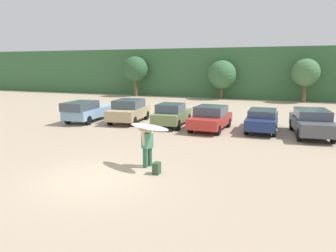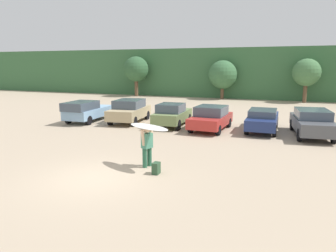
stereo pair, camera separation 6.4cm
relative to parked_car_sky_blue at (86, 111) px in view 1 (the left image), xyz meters
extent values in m
plane|color=tan|center=(7.36, -9.83, -0.82)|extent=(120.00, 120.00, 0.00)
cube|color=#38663D|center=(7.36, 26.03, 2.26)|extent=(108.00, 12.00, 6.15)
cylinder|color=brown|center=(-5.31, 18.53, 0.26)|extent=(0.47, 0.47, 2.16)
sphere|color=#2D5633|center=(-5.31, 18.53, 2.73)|extent=(3.26, 3.26, 3.26)
cylinder|color=brown|center=(6.00, 19.04, -0.07)|extent=(0.41, 0.41, 1.49)
sphere|color=#38663D|center=(6.00, 19.04, 2.12)|extent=(3.40, 3.40, 3.40)
cylinder|color=brown|center=(15.20, 18.65, 0.19)|extent=(0.42, 0.42, 2.03)
sphere|color=#427042|center=(15.20, 18.65, 2.47)|extent=(2.96, 2.96, 2.96)
cube|color=#84ADD1|center=(-0.02, 0.32, -0.17)|extent=(2.07, 4.35, 0.66)
cube|color=#3F4C5B|center=(0.05, -0.73, 0.44)|extent=(1.82, 2.62, 0.57)
cylinder|color=black|center=(-0.92, 1.67, -0.50)|extent=(0.26, 0.65, 0.63)
cylinder|color=black|center=(0.71, 1.77, -0.50)|extent=(0.26, 0.65, 0.63)
cylinder|color=black|center=(-0.75, -1.12, -0.50)|extent=(0.26, 0.65, 0.63)
cylinder|color=black|center=(0.88, -1.02, -0.50)|extent=(0.26, 0.65, 0.63)
cube|color=tan|center=(3.01, 0.98, -0.13)|extent=(2.46, 4.50, 0.72)
cube|color=#3F4C5B|center=(3.01, 0.96, 0.53)|extent=(2.05, 2.44, 0.59)
cylinder|color=black|center=(1.96, 2.28, -0.49)|extent=(0.30, 0.69, 0.67)
cylinder|color=black|center=(3.69, 2.50, -0.49)|extent=(0.30, 0.69, 0.67)
cylinder|color=black|center=(2.32, -0.53, -0.49)|extent=(0.30, 0.69, 0.67)
cylinder|color=black|center=(4.05, -0.32, -0.49)|extent=(0.30, 0.69, 0.67)
cube|color=#6B7F4C|center=(6.42, 0.75, -0.15)|extent=(1.93, 4.04, 0.66)
cube|color=#3F4C5B|center=(6.44, 0.36, 0.46)|extent=(1.68, 1.89, 0.56)
cylinder|color=black|center=(5.58, 2.01, -0.48)|extent=(0.25, 0.69, 0.68)
cylinder|color=black|center=(7.13, 2.09, -0.48)|extent=(0.25, 0.69, 0.68)
cylinder|color=black|center=(5.71, -0.60, -0.48)|extent=(0.25, 0.69, 0.68)
cylinder|color=black|center=(7.26, -0.52, -0.48)|extent=(0.25, 0.69, 0.68)
cube|color=#B72D28|center=(9.16, 0.34, -0.20)|extent=(2.09, 4.14, 0.63)
cube|color=#3F4C5B|center=(9.17, 0.40, 0.41)|extent=(1.85, 2.11, 0.59)
cylinder|color=black|center=(8.36, 1.72, -0.51)|extent=(0.25, 0.63, 0.62)
cylinder|color=black|center=(10.08, 1.64, -0.51)|extent=(0.25, 0.63, 0.62)
cylinder|color=black|center=(8.25, -0.96, -0.51)|extent=(0.25, 0.63, 0.62)
cylinder|color=black|center=(9.96, -1.03, -0.51)|extent=(0.25, 0.63, 0.62)
cube|color=navy|center=(12.27, 1.28, -0.17)|extent=(1.81, 4.68, 0.63)
cube|color=#3F4C5B|center=(12.27, 1.09, 0.35)|extent=(1.63, 2.29, 0.41)
cylinder|color=black|center=(11.46, 2.81, -0.48)|extent=(0.23, 0.68, 0.67)
cylinder|color=black|center=(13.02, 2.83, -0.48)|extent=(0.23, 0.68, 0.67)
cylinder|color=black|center=(11.51, -0.26, -0.48)|extent=(0.23, 0.68, 0.67)
cylinder|color=black|center=(13.07, -0.24, -0.48)|extent=(0.23, 0.68, 0.67)
cube|color=#4C4F54|center=(15.07, 0.73, -0.12)|extent=(2.47, 4.93, 0.70)
cube|color=#3F4C5B|center=(15.06, 0.76, 0.49)|extent=(2.03, 2.61, 0.51)
cylinder|color=black|center=(14.03, 2.17, -0.47)|extent=(0.31, 0.73, 0.71)
cylinder|color=black|center=(15.71, 2.39, -0.47)|extent=(0.31, 0.73, 0.71)
cylinder|color=black|center=(14.42, -0.92, -0.47)|extent=(0.31, 0.73, 0.71)
cylinder|color=black|center=(16.11, -0.71, -0.47)|extent=(0.31, 0.73, 0.71)
cylinder|color=#26593F|center=(8.50, -8.03, -0.43)|extent=(0.18, 0.18, 0.79)
cylinder|color=#26593F|center=(8.59, -7.76, -0.43)|extent=(0.18, 0.18, 0.79)
cube|color=#3F7F66|center=(8.54, -7.90, 0.27)|extent=(0.41, 0.48, 0.60)
sphere|color=#D8AD8C|center=(8.54, -7.90, 0.70)|extent=(0.25, 0.25, 0.25)
cylinder|color=#D8AD8C|center=(8.47, -8.11, 0.43)|extent=(0.20, 0.27, 0.65)
cylinder|color=#D8AD8C|center=(8.61, -7.69, 0.43)|extent=(0.21, 0.31, 0.65)
ellipsoid|color=white|center=(8.67, -8.01, 0.87)|extent=(2.18, 1.41, 0.14)
cube|color=#2D4C33|center=(9.24, -8.58, -0.60)|extent=(0.24, 0.34, 0.45)
camera|label=1|loc=(13.80, -19.22, 3.27)|focal=33.99mm
camera|label=2|loc=(13.85, -19.20, 3.27)|focal=33.99mm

